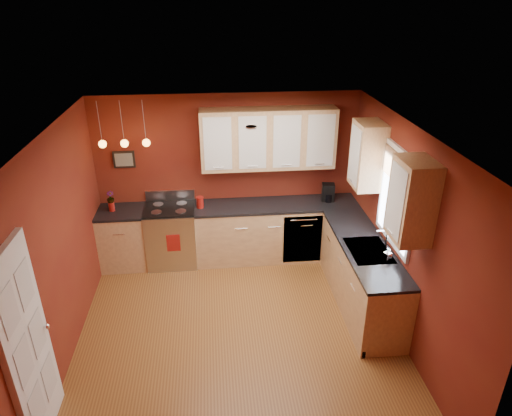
{
  "coord_description": "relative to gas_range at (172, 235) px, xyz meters",
  "views": [
    {
      "loc": [
        -0.24,
        -4.54,
        3.95
      ],
      "look_at": [
        0.32,
        1.0,
        1.27
      ],
      "focal_mm": 32.0,
      "sensor_mm": 36.0,
      "label": 1
    }
  ],
  "objects": [
    {
      "name": "window",
      "position": [
        2.89,
        -1.5,
        1.21
      ],
      "size": [
        0.06,
        1.02,
        1.22
      ],
      "color": "white",
      "rests_on": "wall_right"
    },
    {
      "name": "sink",
      "position": [
        2.62,
        -1.5,
        0.43
      ],
      "size": [
        0.5,
        0.7,
        0.33
      ],
      "color": "gray",
      "rests_on": "counter_right"
    },
    {
      "name": "dishwasher_front",
      "position": [
        2.02,
        -0.29,
        -0.03
      ],
      "size": [
        0.6,
        0.02,
        0.8
      ],
      "primitive_type": "cube",
      "color": "#B8B7BC",
      "rests_on": "base_cabinets_back_right"
    },
    {
      "name": "wall_right",
      "position": [
        2.92,
        -1.8,
        0.82
      ],
      "size": [
        0.02,
        4.2,
        2.6
      ],
      "primitive_type": "cube",
      "color": "maroon",
      "rests_on": "floor"
    },
    {
      "name": "gas_range",
      "position": [
        0.0,
        0.0,
        0.0
      ],
      "size": [
        0.76,
        0.64,
        1.11
      ],
      "color": "#B8B7BC",
      "rests_on": "floor"
    },
    {
      "name": "door_left_wall",
      "position": [
        -1.05,
        -3.0,
        0.54
      ],
      "size": [
        0.12,
        0.82,
        2.05
      ],
      "color": "white",
      "rests_on": "floor"
    },
    {
      "name": "ceiling",
      "position": [
        0.92,
        -1.8,
        2.12
      ],
      "size": [
        4.0,
        4.2,
        0.02
      ],
      "primitive_type": "cube",
      "color": "silver",
      "rests_on": "wall_back"
    },
    {
      "name": "counter_back_left",
      "position": [
        -0.73,
        -0.0,
        0.44
      ],
      "size": [
        0.7,
        0.62,
        0.04
      ],
      "primitive_type": "cube",
      "color": "black",
      "rests_on": "base_cabinets_back_left"
    },
    {
      "name": "red_canister",
      "position": [
        0.47,
        -0.02,
        0.55
      ],
      "size": [
        0.11,
        0.11,
        0.17
      ],
      "color": "maroon",
      "rests_on": "counter_back_right"
    },
    {
      "name": "base_cabinets_right",
      "position": [
        2.62,
        -1.35,
        -0.03
      ],
      "size": [
        0.6,
        2.1,
        0.9
      ],
      "primitive_type": "cube",
      "color": "#DBAF75",
      "rests_on": "floor"
    },
    {
      "name": "floor",
      "position": [
        0.92,
        -1.8,
        -0.48
      ],
      "size": [
        4.2,
        4.2,
        0.0
      ],
      "primitive_type": "plane",
      "color": "#8F5C29",
      "rests_on": "ground"
    },
    {
      "name": "soap_pump",
      "position": [
        2.76,
        -1.77,
        0.55
      ],
      "size": [
        0.1,
        0.1,
        0.18
      ],
      "primitive_type": "imported",
      "rotation": [
        0.0,
        0.0,
        0.37
      ],
      "color": "white",
      "rests_on": "counter_right"
    },
    {
      "name": "upper_cabinets_right",
      "position": [
        2.75,
        -1.48,
        1.47
      ],
      "size": [
        0.35,
        1.95,
        0.9
      ],
      "primitive_type": "cube",
      "color": "#DBAF75",
      "rests_on": "wall_right"
    },
    {
      "name": "wall_front",
      "position": [
        0.92,
        -3.9,
        0.82
      ],
      "size": [
        4.0,
        0.02,
        2.6
      ],
      "primitive_type": "cube",
      "color": "maroon",
      "rests_on": "floor"
    },
    {
      "name": "base_cabinets_back_right",
      "position": [
        1.65,
        -0.0,
        -0.03
      ],
      "size": [
        2.54,
        0.6,
        0.9
      ],
      "primitive_type": "cube",
      "color": "#DBAF75",
      "rests_on": "floor"
    },
    {
      "name": "wall_picture",
      "position": [
        -0.63,
        0.28,
        1.17
      ],
      "size": [
        0.32,
        0.03,
        0.26
      ],
      "primitive_type": "cube",
      "color": "black",
      "rests_on": "wall_back"
    },
    {
      "name": "flowers",
      "position": [
        -0.85,
        0.01,
        0.67
      ],
      "size": [
        0.13,
        0.13,
        0.19
      ],
      "primitive_type": "imported",
      "rotation": [
        0.0,
        0.0,
        0.28
      ],
      "color": "maroon",
      "rests_on": "red_vase"
    },
    {
      "name": "counter_right",
      "position": [
        2.62,
        -1.35,
        0.44
      ],
      "size": [
        0.62,
        2.1,
        0.04
      ],
      "primitive_type": "cube",
      "color": "black",
      "rests_on": "base_cabinets_right"
    },
    {
      "name": "pendant_lights",
      "position": [
        -0.53,
        -0.05,
        1.53
      ],
      "size": [
        0.71,
        0.11,
        0.66
      ],
      "color": "gray",
      "rests_on": "ceiling"
    },
    {
      "name": "counter_back_right",
      "position": [
        1.65,
        -0.0,
        0.44
      ],
      "size": [
        2.54,
        0.62,
        0.04
      ],
      "primitive_type": "cube",
      "color": "black",
      "rests_on": "base_cabinets_back_right"
    },
    {
      "name": "wall_left",
      "position": [
        -1.08,
        -1.8,
        0.82
      ],
      "size": [
        0.02,
        4.2,
        2.6
      ],
      "primitive_type": "cube",
      "color": "maroon",
      "rests_on": "floor"
    },
    {
      "name": "dish_towel",
      "position": [
        0.05,
        -0.33,
        0.04
      ],
      "size": [
        0.2,
        0.01,
        0.27
      ],
      "primitive_type": "cube",
      "color": "maroon",
      "rests_on": "gas_range"
    },
    {
      "name": "upper_cabinets_back",
      "position": [
        1.52,
        0.12,
        1.47
      ],
      "size": [
        2.0,
        0.35,
        0.9
      ],
      "primitive_type": "cube",
      "color": "#DBAF75",
      "rests_on": "wall_back"
    },
    {
      "name": "base_cabinets_back_left",
      "position": [
        -0.73,
        -0.0,
        -0.03
      ],
      "size": [
        0.7,
        0.6,
        0.9
      ],
      "primitive_type": "cube",
      "color": "#DBAF75",
      "rests_on": "floor"
    },
    {
      "name": "red_vase",
      "position": [
        -0.85,
        0.01,
        0.53
      ],
      "size": [
        0.09,
        0.09,
        0.14
      ],
      "primitive_type": "cylinder",
      "color": "maroon",
      "rests_on": "counter_back_left"
    },
    {
      "name": "coffee_maker",
      "position": [
        2.46,
        0.04,
        0.59
      ],
      "size": [
        0.22,
        0.21,
        0.28
      ],
      "rotation": [
        0.0,
        0.0,
        -0.16
      ],
      "color": "black",
      "rests_on": "counter_back_right"
    },
    {
      "name": "wall_back",
      "position": [
        0.92,
        0.3,
        0.82
      ],
      "size": [
        4.0,
        0.02,
        2.6
      ],
      "primitive_type": "cube",
      "color": "maroon",
      "rests_on": "floor"
    }
  ]
}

